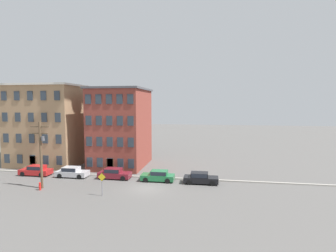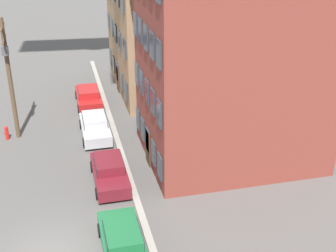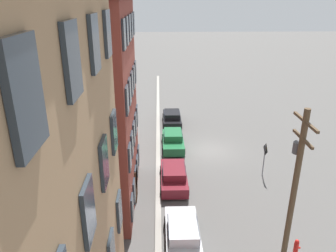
{
  "view_description": "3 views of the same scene",
  "coord_description": "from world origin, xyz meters",
  "px_view_note": "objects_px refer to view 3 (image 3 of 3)",
  "views": [
    {
      "loc": [
        7.42,
        -30.25,
        10.23
      ],
      "look_at": [
        1.9,
        4.46,
        7.26
      ],
      "focal_mm": 28.0,
      "sensor_mm": 36.0,
      "label": 1
    },
    {
      "loc": [
        17.41,
        1.18,
        14.32
      ],
      "look_at": [
        1.13,
        5.18,
        6.35
      ],
      "focal_mm": 50.0,
      "sensor_mm": 36.0,
      "label": 2
    },
    {
      "loc": [
        -25.56,
        4.38,
        12.57
      ],
      "look_at": [
        -1.86,
        3.69,
        3.09
      ],
      "focal_mm": 35.0,
      "sensor_mm": 36.0,
      "label": 3
    }
  ],
  "objects_px": {
    "car_black": "(172,118)",
    "fire_hydrant": "(296,247)",
    "car_silver": "(183,234)",
    "caution_sign": "(265,154)",
    "utility_pole": "(295,180)",
    "car_maroon": "(174,175)",
    "car_green": "(173,139)"
  },
  "relations": [
    {
      "from": "car_maroon",
      "to": "caution_sign",
      "type": "distance_m",
      "value": 6.89
    },
    {
      "from": "car_silver",
      "to": "fire_hydrant",
      "type": "xyz_separation_m",
      "value": [
        -0.87,
        -5.81,
        -0.27
      ]
    },
    {
      "from": "car_green",
      "to": "caution_sign",
      "type": "distance_m",
      "value": 8.33
    },
    {
      "from": "utility_pole",
      "to": "car_silver",
      "type": "bearing_deg",
      "value": 78.63
    },
    {
      "from": "caution_sign",
      "to": "fire_hydrant",
      "type": "distance_m",
      "value": 8.24
    },
    {
      "from": "caution_sign",
      "to": "car_silver",
      "type": "bearing_deg",
      "value": 137.96
    },
    {
      "from": "caution_sign",
      "to": "fire_hydrant",
      "type": "height_order",
      "value": "caution_sign"
    },
    {
      "from": "car_green",
      "to": "fire_hydrant",
      "type": "relative_size",
      "value": 4.58
    },
    {
      "from": "car_maroon",
      "to": "car_green",
      "type": "bearing_deg",
      "value": -1.92
    },
    {
      "from": "car_green",
      "to": "car_black",
      "type": "height_order",
      "value": "same"
    },
    {
      "from": "car_silver",
      "to": "car_maroon",
      "type": "distance_m",
      "value": 6.12
    },
    {
      "from": "car_green",
      "to": "fire_hydrant",
      "type": "xyz_separation_m",
      "value": [
        -13.2,
        -5.8,
        -0.27
      ]
    },
    {
      "from": "car_silver",
      "to": "car_black",
      "type": "distance_m",
      "value": 17.89
    },
    {
      "from": "car_black",
      "to": "fire_hydrant",
      "type": "distance_m",
      "value": 19.6
    },
    {
      "from": "car_maroon",
      "to": "fire_hydrant",
      "type": "relative_size",
      "value": 4.58
    },
    {
      "from": "car_black",
      "to": "fire_hydrant",
      "type": "height_order",
      "value": "car_black"
    },
    {
      "from": "utility_pole",
      "to": "fire_hydrant",
      "type": "xyz_separation_m",
      "value": [
        0.15,
        -0.7,
        -4.09
      ]
    },
    {
      "from": "car_green",
      "to": "utility_pole",
      "type": "bearing_deg",
      "value": -159.1
    },
    {
      "from": "car_silver",
      "to": "fire_hydrant",
      "type": "height_order",
      "value": "car_silver"
    },
    {
      "from": "car_silver",
      "to": "car_maroon",
      "type": "height_order",
      "value": "same"
    },
    {
      "from": "fire_hydrant",
      "to": "car_maroon",
      "type": "bearing_deg",
      "value": 40.67
    },
    {
      "from": "car_maroon",
      "to": "car_green",
      "type": "relative_size",
      "value": 1.0
    },
    {
      "from": "car_black",
      "to": "utility_pole",
      "type": "height_order",
      "value": "utility_pole"
    },
    {
      "from": "car_maroon",
      "to": "car_green",
      "type": "distance_m",
      "value": 6.21
    },
    {
      "from": "car_silver",
      "to": "car_black",
      "type": "height_order",
      "value": "same"
    },
    {
      "from": "car_silver",
      "to": "car_black",
      "type": "bearing_deg",
      "value": -0.48
    },
    {
      "from": "car_silver",
      "to": "car_green",
      "type": "height_order",
      "value": "same"
    },
    {
      "from": "car_black",
      "to": "fire_hydrant",
      "type": "relative_size",
      "value": 4.58
    },
    {
      "from": "utility_pole",
      "to": "caution_sign",
      "type": "bearing_deg",
      "value": -9.75
    },
    {
      "from": "car_silver",
      "to": "caution_sign",
      "type": "bearing_deg",
      "value": -42.04
    },
    {
      "from": "car_black",
      "to": "utility_pole",
      "type": "relative_size",
      "value": 0.54
    },
    {
      "from": "car_silver",
      "to": "car_maroon",
      "type": "bearing_deg",
      "value": 1.85
    }
  ]
}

